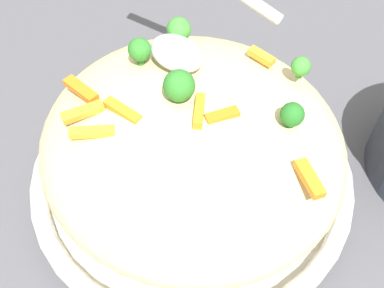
% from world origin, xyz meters
% --- Properties ---
extents(ground_plane, '(2.40, 2.40, 0.00)m').
position_xyz_m(ground_plane, '(0.00, 0.00, 0.00)').
color(ground_plane, '#4C4C51').
extents(serving_bowl, '(0.32, 0.32, 0.04)m').
position_xyz_m(serving_bowl, '(0.00, 0.00, 0.02)').
color(serving_bowl, white).
rests_on(serving_bowl, ground_plane).
extents(pasta_mound, '(0.28, 0.27, 0.09)m').
position_xyz_m(pasta_mound, '(0.00, 0.00, 0.08)').
color(pasta_mound, '#DBC689').
rests_on(pasta_mound, serving_bowl).
extents(carrot_piece_0, '(0.03, 0.03, 0.01)m').
position_xyz_m(carrot_piece_0, '(0.04, 0.07, 0.12)').
color(carrot_piece_0, orange).
rests_on(carrot_piece_0, pasta_mound).
extents(carrot_piece_1, '(0.04, 0.01, 0.01)m').
position_xyz_m(carrot_piece_1, '(0.09, 0.05, 0.12)').
color(carrot_piece_1, orange).
rests_on(carrot_piece_1, pasta_mound).
extents(carrot_piece_2, '(0.02, 0.03, 0.01)m').
position_xyz_m(carrot_piece_2, '(-0.02, -0.01, 0.12)').
color(carrot_piece_2, orange).
rests_on(carrot_piece_2, pasta_mound).
extents(carrot_piece_3, '(0.04, 0.01, 0.01)m').
position_xyz_m(carrot_piece_3, '(0.04, 0.04, 0.12)').
color(carrot_piece_3, orange).
rests_on(carrot_piece_3, pasta_mound).
extents(carrot_piece_4, '(0.03, 0.03, 0.01)m').
position_xyz_m(carrot_piece_4, '(-0.01, 0.00, 0.13)').
color(carrot_piece_4, orange).
rests_on(carrot_piece_4, pasta_mound).
extents(carrot_piece_5, '(0.02, 0.04, 0.01)m').
position_xyz_m(carrot_piece_5, '(0.06, 0.07, 0.12)').
color(carrot_piece_5, orange).
rests_on(carrot_piece_5, pasta_mound).
extents(carrot_piece_6, '(0.04, 0.02, 0.01)m').
position_xyz_m(carrot_piece_6, '(-0.11, -0.02, 0.12)').
color(carrot_piece_6, orange).
rests_on(carrot_piece_6, pasta_mound).
extents(carrot_piece_7, '(0.03, 0.01, 0.01)m').
position_xyz_m(carrot_piece_7, '(0.01, -0.10, 0.12)').
color(carrot_piece_7, orange).
rests_on(carrot_piece_7, pasta_mound).
extents(broccoli_floret_0, '(0.03, 0.03, 0.03)m').
position_xyz_m(broccoli_floret_0, '(0.02, -0.00, 0.14)').
color(broccoli_floret_0, '#296820').
rests_on(broccoli_floret_0, pasta_mound).
extents(broccoli_floret_1, '(0.02, 0.02, 0.02)m').
position_xyz_m(broccoli_floret_1, '(-0.06, -0.05, 0.13)').
color(broccoli_floret_1, '#205B1C').
rests_on(broccoli_floret_1, pasta_mound).
extents(broccoli_floret_2, '(0.02, 0.02, 0.03)m').
position_xyz_m(broccoli_floret_2, '(0.08, -0.01, 0.13)').
color(broccoli_floret_2, '#296820').
rests_on(broccoli_floret_2, pasta_mound).
extents(broccoli_floret_3, '(0.02, 0.02, 0.02)m').
position_xyz_m(broccoli_floret_3, '(-0.03, -0.10, 0.13)').
color(broccoli_floret_3, '#377928').
rests_on(broccoli_floret_3, pasta_mound).
extents(broccoli_floret_4, '(0.02, 0.02, 0.03)m').
position_xyz_m(broccoli_floret_4, '(0.08, -0.05, 0.13)').
color(broccoli_floret_4, '#377928').
rests_on(broccoli_floret_4, pasta_mound).
extents(serving_spoon, '(0.15, 0.13, 0.09)m').
position_xyz_m(serving_spoon, '(0.07, -0.06, 0.14)').
color(serving_spoon, '#B7B7BC').
rests_on(serving_spoon, pasta_mound).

